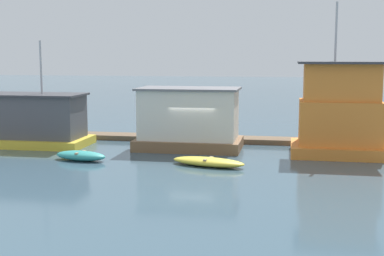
{
  "coord_description": "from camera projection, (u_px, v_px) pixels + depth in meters",
  "views": [
    {
      "loc": [
        5.1,
        -29.18,
        5.36
      ],
      "look_at": [
        0.0,
        -1.0,
        1.4
      ],
      "focal_mm": 50.0,
      "sensor_mm": 36.0,
      "label": 1
    }
  ],
  "objects": [
    {
      "name": "ground_plane",
      "position": [
        195.0,
        150.0,
        30.08
      ],
      "size": [
        200.0,
        200.0,
        0.0
      ],
      "primitive_type": "plane",
      "color": "#385160"
    },
    {
      "name": "dock_walkway",
      "position": [
        204.0,
        139.0,
        33.21
      ],
      "size": [
        33.8,
        1.56,
        0.3
      ],
      "primitive_type": "cube",
      "color": "brown",
      "rests_on": "ground_plane"
    },
    {
      "name": "houseboat_yellow",
      "position": [
        36.0,
        121.0,
        31.52
      ],
      "size": [
        6.23,
        3.4,
        6.15
      ],
      "color": "gold",
      "rests_on": "ground_plane"
    },
    {
      "name": "houseboat_brown",
      "position": [
        189.0,
        120.0,
        30.3
      ],
      "size": [
        5.96,
        3.42,
        3.5
      ],
      "color": "brown",
      "rests_on": "ground_plane"
    },
    {
      "name": "houseboat_orange",
      "position": [
        340.0,
        113.0,
        28.37
      ],
      "size": [
        5.04,
        3.7,
        8.07
      ],
      "color": "orange",
      "rests_on": "ground_plane"
    },
    {
      "name": "dinghy_teal",
      "position": [
        81.0,
        156.0,
        27.15
      ],
      "size": [
        2.9,
        1.52,
        0.49
      ],
      "color": "teal",
      "rests_on": "ground_plane"
    },
    {
      "name": "dinghy_yellow",
      "position": [
        208.0,
        162.0,
        25.78
      ],
      "size": [
        3.83,
        1.98,
        0.42
      ],
      "color": "yellow",
      "rests_on": "ground_plane"
    }
  ]
}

